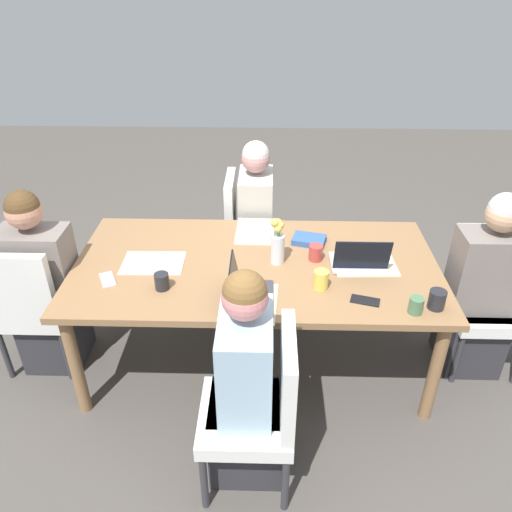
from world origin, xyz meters
TOP-DOWN VIEW (x-y plane):
  - ground_plane at (0.00, 0.00)m, footprint 10.00×10.00m
  - dining_table at (0.00, 0.00)m, footprint 2.14×1.10m
  - chair_head_left_left_near at (-1.42, -0.08)m, footprint 0.44×0.44m
  - person_head_left_left_near at (-1.36, -0.00)m, footprint 0.40×0.36m
  - chair_far_left_mid at (-0.05, 0.86)m, footprint 0.44×0.44m
  - person_far_left_mid at (0.02, 0.80)m, footprint 0.36×0.40m
  - chair_near_left_far at (0.10, -0.88)m, footprint 0.44×0.44m
  - person_near_left_far at (0.02, -0.82)m, footprint 0.36×0.40m
  - chair_head_right_right_near at (1.35, 0.11)m, footprint 0.44×0.44m
  - person_head_right_right_near at (1.29, 0.04)m, footprint 0.40×0.36m
  - flower_vase at (-0.12, -0.02)m, footprint 0.08×0.08m
  - placemat_head_left_left_near at (-0.64, -0.00)m, footprint 0.37×0.28m
  - placemat_far_left_mid at (0.01, 0.39)m, footprint 0.28×0.38m
  - placemat_near_left_far at (0.01, -0.39)m, footprint 0.27×0.37m
  - placemat_head_right_right_near at (0.61, 0.02)m, footprint 0.36×0.26m
  - laptop_far_left_mid at (0.04, 0.36)m, footprint 0.22×0.32m
  - laptop_head_left_left_near at (-0.60, 0.03)m, footprint 0.32×0.22m
  - coffee_mug_near_left at (-0.82, 0.44)m, footprint 0.07×0.07m
  - coffee_mug_near_right at (-0.94, 0.40)m, footprint 0.09×0.09m
  - coffee_mug_centre_left at (-0.35, -0.05)m, footprint 0.08×0.08m
  - coffee_mug_centre_right at (-0.36, 0.24)m, footprint 0.08×0.08m
  - coffee_mug_far_left at (0.50, 0.27)m, footprint 0.08×0.08m
  - book_red_cover at (-0.33, -0.25)m, footprint 0.23×0.19m
  - phone_black at (-0.58, 0.36)m, footprint 0.16×0.11m
  - phone_silver at (0.82, 0.20)m, footprint 0.13×0.17m

SIDE VIEW (x-z plane):
  - ground_plane at x=0.00m, z-range 0.00..0.00m
  - chair_head_left_left_near at x=-1.42m, z-range 0.05..0.95m
  - chair_far_left_mid at x=-0.05m, z-range 0.05..0.95m
  - chair_near_left_far at x=0.10m, z-range 0.05..0.95m
  - chair_head_right_right_near at x=1.35m, z-range 0.05..0.95m
  - person_head_left_left_near at x=-1.36m, z-range -0.07..1.12m
  - person_far_left_mid at x=0.02m, z-range -0.07..1.12m
  - person_near_left_far at x=0.02m, z-range -0.07..1.12m
  - person_head_right_right_near at x=1.29m, z-range -0.07..1.12m
  - dining_table at x=0.00m, z-range 0.30..1.03m
  - placemat_head_left_left_near at x=-0.64m, z-range 0.73..0.74m
  - placemat_far_left_mid at x=0.01m, z-range 0.73..0.74m
  - placemat_near_left_far at x=0.01m, z-range 0.73..0.74m
  - placemat_head_right_right_near at x=0.61m, z-range 0.73..0.74m
  - phone_black at x=-0.58m, z-range 0.73..0.74m
  - phone_silver at x=0.82m, z-range 0.73..0.74m
  - book_red_cover at x=-0.33m, z-range 0.73..0.77m
  - coffee_mug_near_left at x=-0.82m, z-range 0.73..0.82m
  - laptop_head_left_left_near at x=-0.60m, z-range 0.67..0.88m
  - laptop_far_left_mid at x=0.04m, z-range 0.67..0.88m
  - coffee_mug_far_left at x=0.50m, z-range 0.73..0.82m
  - coffee_mug_centre_left at x=-0.35m, z-range 0.73..0.83m
  - coffee_mug_near_right at x=-0.94m, z-range 0.73..0.83m
  - coffee_mug_centre_right at x=-0.36m, z-range 0.73..0.84m
  - flower_vase at x=-0.12m, z-range 0.73..1.02m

